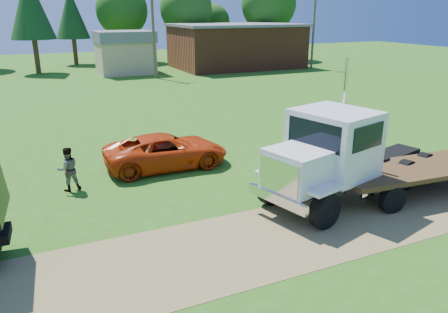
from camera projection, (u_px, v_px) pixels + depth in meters
name	position (u px, v px, depth m)	size (l,w,h in m)	color
ground	(281.00, 236.00, 14.00)	(140.00, 140.00, 0.00)	#305A13
dirt_track	(281.00, 236.00, 13.99)	(120.00, 4.20, 0.01)	olive
white_semi_tractor	(335.00, 156.00, 16.06)	(8.81, 4.80, 5.20)	black
orange_pickup	(166.00, 151.00, 19.93)	(2.58, 5.59, 1.55)	#BF3109
flatbed_trailer	(426.00, 171.00, 17.15)	(8.17, 2.97, 2.05)	#382311
spectator_b	(68.00, 169.00, 17.31)	(0.87, 0.68, 1.79)	#999999
brick_building	(236.00, 46.00, 54.73)	(15.40, 10.40, 5.30)	brown
tan_shed	(125.00, 52.00, 49.27)	(6.20, 5.40, 4.70)	tan
utility_poles	(153.00, 32.00, 45.03)	(42.20, 0.28, 9.00)	brown
tree_row	(88.00, 10.00, 54.45)	(57.20, 13.87, 11.66)	#3A2B17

